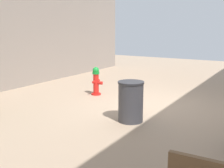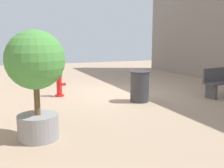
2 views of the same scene
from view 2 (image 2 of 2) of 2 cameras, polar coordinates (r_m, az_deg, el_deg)
The scene contains 5 objects.
ground_plane at distance 9.58m, azimuth 1.51°, elevation -1.89°, with size 23.40×23.40×0.00m, color tan.
fire_hydrant at distance 9.13m, azimuth -10.99°, elevation 0.21°, with size 0.37×0.40×0.89m.
bench_near at distance 9.78m, azimuth 22.48°, elevation 0.59°, with size 1.85×0.74×0.95m.
planter_tree at distance 5.22m, azimuth -15.72°, elevation 2.41°, with size 1.10×1.10×2.08m.
trash_bin at distance 8.26m, azimuth 5.83°, elevation -0.53°, with size 0.59×0.59×0.93m.
Camera 2 is at (3.75, 8.60, 1.93)m, focal length 43.58 mm.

